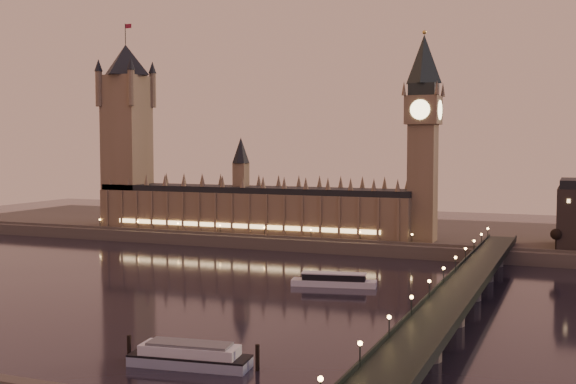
# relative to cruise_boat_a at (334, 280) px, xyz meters

# --- Properties ---
(ground) EXTENTS (700.00, 700.00, 0.00)m
(ground) POSITION_rel_cruise_boat_a_xyz_m (-40.19, -24.28, -2.28)
(ground) COLOR black
(ground) RESTS_ON ground
(far_embankment) EXTENTS (560.00, 130.00, 6.00)m
(far_embankment) POSITION_rel_cruise_boat_a_xyz_m (-10.19, 140.72, 0.72)
(far_embankment) COLOR #423D35
(far_embankment) RESTS_ON ground
(palace_of_westminster) EXTENTS (180.00, 26.62, 52.00)m
(palace_of_westminster) POSITION_rel_cruise_boat_a_xyz_m (-80.31, 96.71, 19.43)
(palace_of_westminster) COLOR brown
(palace_of_westminster) RESTS_ON ground
(victoria_tower) EXTENTS (31.68, 31.68, 118.00)m
(victoria_tower) POSITION_rel_cruise_boat_a_xyz_m (-160.19, 96.72, 63.51)
(victoria_tower) COLOR brown
(victoria_tower) RESTS_ON ground
(big_ben) EXTENTS (17.68, 17.68, 104.00)m
(big_ben) POSITION_rel_cruise_boat_a_xyz_m (13.80, 96.71, 61.67)
(big_ben) COLOR brown
(big_ben) RESTS_ON ground
(westminster_bridge) EXTENTS (13.20, 260.00, 15.30)m
(westminster_bridge) POSITION_rel_cruise_boat_a_xyz_m (51.42, -24.28, 3.24)
(westminster_bridge) COLOR black
(westminster_bridge) RESTS_ON ground
(bare_tree_0) EXTENTS (5.11, 5.11, 10.40)m
(bare_tree_0) POSITION_rel_cruise_boat_a_xyz_m (76.28, 84.72, 11.45)
(bare_tree_0) COLOR black
(bare_tree_0) RESTS_ON ground
(cruise_boat_a) EXTENTS (33.11, 13.25, 5.18)m
(cruise_boat_a) POSITION_rel_cruise_boat_a_xyz_m (0.00, 0.00, 0.00)
(cruise_boat_a) COLOR silver
(cruise_boat_a) RESTS_ON ground
(moored_barge) EXTENTS (34.39, 12.35, 6.36)m
(moored_barge) POSITION_rel_cruise_boat_a_xyz_m (-0.81, -108.26, 0.40)
(moored_barge) COLOR #8C99B2
(moored_barge) RESTS_ON ground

